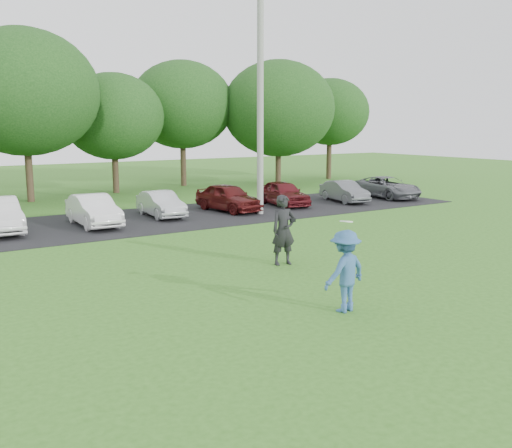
# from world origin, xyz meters

# --- Properties ---
(ground) EXTENTS (100.00, 100.00, 0.00)m
(ground) POSITION_xyz_m (0.00, 0.00, 0.00)
(ground) COLOR #32661D
(ground) RESTS_ON ground
(parking_lot) EXTENTS (32.00, 6.50, 0.03)m
(parking_lot) POSITION_xyz_m (0.00, 13.00, 0.01)
(parking_lot) COLOR black
(parking_lot) RESTS_ON ground
(utility_pole) EXTENTS (0.28, 0.28, 9.27)m
(utility_pole) POSITION_xyz_m (5.55, 11.70, 4.63)
(utility_pole) COLOR gray
(utility_pole) RESTS_ON ground
(frisbee_player) EXTENTS (1.21, 0.81, 1.99)m
(frisbee_player) POSITION_xyz_m (-0.22, -0.27, 0.87)
(frisbee_player) COLOR #335C90
(frisbee_player) RESTS_ON ground
(camera_bystander) EXTENTS (0.79, 0.58, 1.97)m
(camera_bystander) POSITION_xyz_m (1.08, 3.75, 0.99)
(camera_bystander) COLOR black
(camera_bystander) RESTS_ON ground
(parked_cars) EXTENTS (30.45, 4.77, 1.26)m
(parked_cars) POSITION_xyz_m (-0.08, 13.03, 0.61)
(parked_cars) COLOR black
(parked_cars) RESTS_ON parking_lot
(tree_row) EXTENTS (42.39, 9.85, 8.64)m
(tree_row) POSITION_xyz_m (1.51, 22.76, 4.91)
(tree_row) COLOR #38281C
(tree_row) RESTS_ON ground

